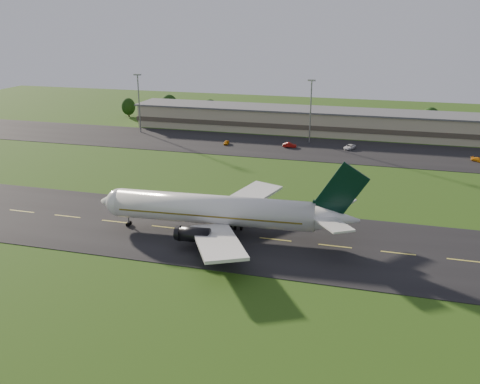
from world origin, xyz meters
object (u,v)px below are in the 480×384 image
(airliner, at_px, (218,211))
(service_vehicle_c, at_px, (350,147))
(terminal, at_px, (321,122))
(service_vehicle_a, at_px, (226,143))
(service_vehicle_d, at_px, (478,160))
(light_mast_centre, at_px, (311,104))
(service_vehicle_b, at_px, (290,145))
(light_mast_west, at_px, (139,96))

(airliner, relative_size, service_vehicle_c, 10.18)
(terminal, bearing_deg, service_vehicle_a, -135.73)
(service_vehicle_c, bearing_deg, service_vehicle_d, 12.30)
(service_vehicle_c, bearing_deg, light_mast_centre, 178.64)
(light_mast_centre, bearing_deg, terminal, 85.05)
(service_vehicle_b, bearing_deg, airliner, 177.22)
(airliner, xyz_separation_m, light_mast_west, (-54.90, 79.95, 8.08))
(service_vehicle_b, relative_size, service_vehicle_c, 0.86)
(service_vehicle_a, xyz_separation_m, service_vehicle_b, (20.26, 1.60, 0.12))
(airliner, relative_size, light_mast_centre, 2.52)
(light_mast_centre, bearing_deg, service_vehicle_b, -121.26)
(service_vehicle_d, bearing_deg, service_vehicle_c, 119.31)
(light_mast_west, bearing_deg, airliner, -55.52)
(service_vehicle_c, xyz_separation_m, service_vehicle_d, (36.34, -5.24, -0.11))
(terminal, height_order, service_vehicle_a, terminal)
(service_vehicle_a, relative_size, service_vehicle_d, 0.85)
(light_mast_centre, xyz_separation_m, service_vehicle_d, (49.73, -10.62, -12.04))
(airliner, bearing_deg, light_mast_west, 120.98)
(light_mast_west, height_order, light_mast_centre, same)
(service_vehicle_a, bearing_deg, light_mast_centre, 16.17)
(terminal, distance_m, service_vehicle_c, 24.87)
(light_mast_centre, height_order, service_vehicle_d, light_mast_centre)
(light_mast_west, relative_size, service_vehicle_b, 4.70)
(terminal, relative_size, service_vehicle_b, 33.49)
(terminal, relative_size, service_vehicle_c, 28.77)
(service_vehicle_d, bearing_deg, terminal, 98.51)
(airliner, bearing_deg, terminal, 82.63)
(light_mast_west, height_order, service_vehicle_b, light_mast_west)
(terminal, distance_m, service_vehicle_a, 37.32)
(light_mast_west, bearing_deg, service_vehicle_c, -4.19)
(airliner, relative_size, light_mast_west, 2.52)
(light_mast_centre, height_order, service_vehicle_a, light_mast_centre)
(airliner, xyz_separation_m, service_vehicle_c, (18.49, 74.58, -3.86))
(light_mast_west, xyz_separation_m, light_mast_centre, (60.00, 0.00, 0.00))
(light_mast_west, relative_size, light_mast_centre, 1.00)
(terminal, xyz_separation_m, service_vehicle_c, (11.99, -21.56, -3.19))
(terminal, distance_m, service_vehicle_b, 25.37)
(service_vehicle_b, bearing_deg, service_vehicle_a, 91.84)
(light_mast_west, relative_size, service_vehicle_c, 4.04)
(airliner, relative_size, service_vehicle_d, 12.51)
(service_vehicle_a, relative_size, service_vehicle_c, 0.69)
(airliner, bearing_deg, service_vehicle_d, 48.16)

